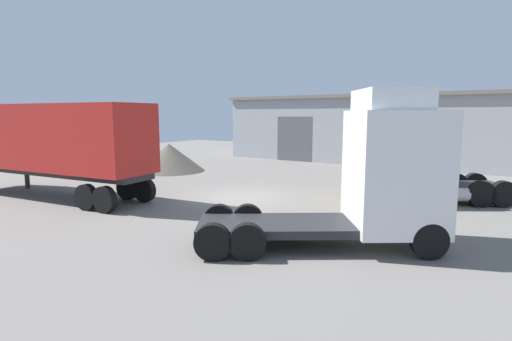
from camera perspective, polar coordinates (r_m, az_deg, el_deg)
ground_plane at (r=18.47m, az=-2.04°, el=-3.79°), size 60.00×60.00×0.00m
warehouse_building at (r=33.89m, az=15.85°, el=5.80°), size 22.95×7.63×5.27m
tractor_unit_white at (r=11.83m, az=16.87°, el=-0.51°), size 6.97×5.94×4.47m
container_trailer_green at (r=20.31m, az=-27.28°, el=3.99°), size 10.81×3.83×4.23m
tractor_unit_yellow at (r=18.35m, az=19.93°, el=1.68°), size 6.48×5.46×4.02m
gravel_pile at (r=27.33m, az=-12.31°, el=1.84°), size 4.75×4.75×1.85m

